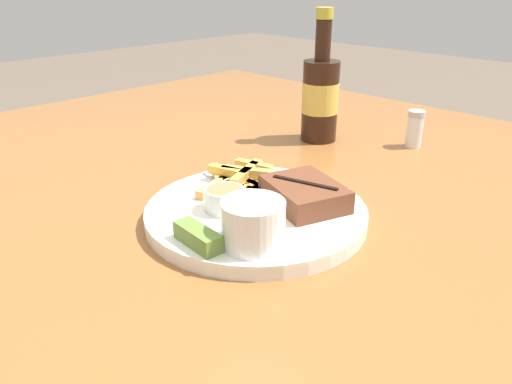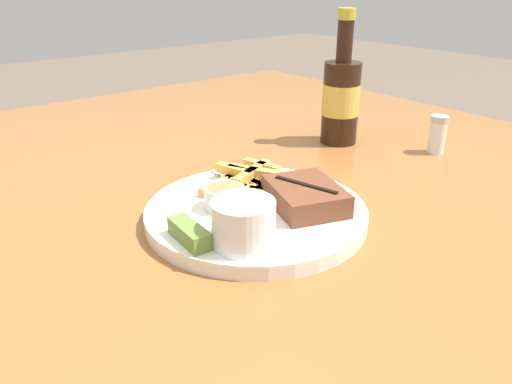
% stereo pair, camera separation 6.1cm
% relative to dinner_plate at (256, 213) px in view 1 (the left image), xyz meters
% --- Properties ---
extents(dining_table, '(1.52, 1.36, 0.73)m').
position_rel_dinner_plate_xyz_m(dining_table, '(0.00, 0.00, -0.07)').
color(dining_table, '#935B2D').
rests_on(dining_table, ground_plane).
extents(dinner_plate, '(0.28, 0.28, 0.02)m').
position_rel_dinner_plate_xyz_m(dinner_plate, '(0.00, 0.00, 0.00)').
color(dinner_plate, white).
rests_on(dinner_plate, dining_table).
extents(steak_portion, '(0.12, 0.11, 0.03)m').
position_rel_dinner_plate_xyz_m(steak_portion, '(0.04, 0.05, 0.02)').
color(steak_portion, brown).
rests_on(steak_portion, dinner_plate).
extents(fries_pile, '(0.15, 0.12, 0.02)m').
position_rel_dinner_plate_xyz_m(fries_pile, '(-0.06, 0.04, 0.02)').
color(fries_pile, '#F1AB44').
rests_on(fries_pile, dinner_plate).
extents(coleslaw_cup, '(0.07, 0.07, 0.05)m').
position_rel_dinner_plate_xyz_m(coleslaw_cup, '(0.06, -0.07, 0.04)').
color(coleslaw_cup, white).
rests_on(coleslaw_cup, dinner_plate).
extents(dipping_sauce_cup, '(0.05, 0.05, 0.03)m').
position_rel_dinner_plate_xyz_m(dipping_sauce_cup, '(-0.02, -0.03, 0.02)').
color(dipping_sauce_cup, silver).
rests_on(dipping_sauce_cup, dinner_plate).
extents(pickle_spear, '(0.06, 0.03, 0.02)m').
position_rel_dinner_plate_xyz_m(pickle_spear, '(0.02, -0.11, 0.02)').
color(pickle_spear, olive).
rests_on(pickle_spear, dinner_plate).
extents(fork_utensil, '(0.13, 0.04, 0.00)m').
position_rel_dinner_plate_xyz_m(fork_utensil, '(-0.07, 0.02, 0.01)').
color(fork_utensil, '#B7B7BC').
rests_on(fork_utensil, dinner_plate).
extents(beer_bottle, '(0.07, 0.07, 0.23)m').
position_rel_dinner_plate_xyz_m(beer_bottle, '(-0.15, 0.31, 0.07)').
color(beer_bottle, black).
rests_on(beer_bottle, dining_table).
extents(salt_shaker, '(0.03, 0.03, 0.07)m').
position_rel_dinner_plate_xyz_m(salt_shaker, '(0.00, 0.40, 0.02)').
color(salt_shaker, white).
rests_on(salt_shaker, dining_table).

